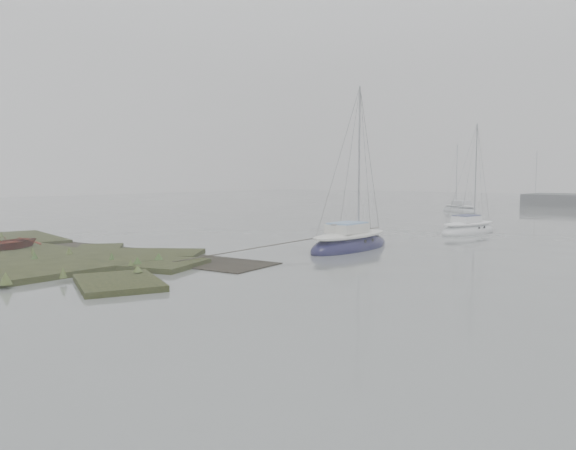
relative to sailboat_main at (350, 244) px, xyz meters
The scene contains 6 objects.
ground 18.08m from the sailboat_main, 94.76° to the left, with size 160.00×160.00×0.00m, color slate.
sailboat_main is the anchor object (origin of this frame).
sailboat_white 11.33m from the sailboat_main, 81.80° to the left, with size 2.66×5.47×7.40m.
sailboat_far_a 31.71m from the sailboat_main, 102.45° to the left, with size 5.22×4.28×7.27m.
sailboat_far_c 51.95m from the sailboat_main, 95.41° to the left, with size 5.05×4.58×7.27m.
dinghy 15.98m from the sailboat_main, 136.55° to the right, with size 1.91×2.67×0.55m, color maroon.
Camera 1 is at (16.22, -11.17, 3.60)m, focal length 35.00 mm.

